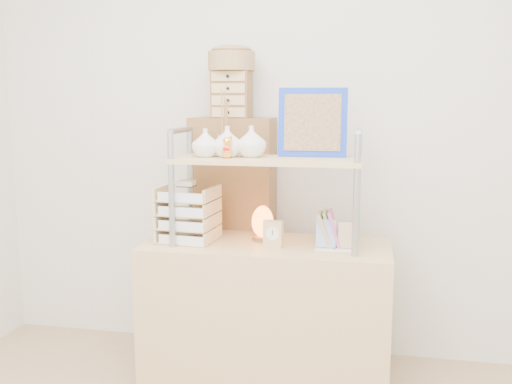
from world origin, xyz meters
TOP-DOWN VIEW (x-y plane):
  - room_shell at (0.00, 0.39)m, footprint 3.42×3.41m
  - desk at (0.00, 1.20)m, footprint 1.20×0.50m
  - cabinet at (-0.26, 1.57)m, footprint 0.45×0.24m
  - hutch at (-0.04, 1.21)m, footprint 0.90×0.34m
  - letter_tray at (-0.39, 1.17)m, footprint 0.27×0.26m
  - salt_lamp at (-0.03, 1.26)m, footprint 0.12×0.11m
  - desk_clock at (0.04, 1.14)m, footprint 0.10×0.05m
  - postcard_stand at (0.34, 1.15)m, footprint 0.20×0.06m
  - drawer_chest at (-0.26, 1.55)m, footprint 0.20×0.16m
  - woven_basket at (-0.26, 1.55)m, footprint 0.25×0.25m

SIDE VIEW (x-z plane):
  - desk at x=0.00m, z-range 0.00..0.75m
  - cabinet at x=-0.26m, z-range 0.00..1.35m
  - postcard_stand at x=0.34m, z-range 0.72..0.86m
  - desk_clock at x=0.04m, z-range 0.75..0.88m
  - salt_lamp at x=-0.03m, z-range 0.75..0.93m
  - letter_tray at x=-0.39m, z-range 0.72..1.03m
  - hutch at x=-0.04m, z-range 0.81..1.57m
  - drawer_chest at x=-0.26m, z-range 1.35..1.60m
  - woven_basket at x=-0.26m, z-range 1.60..1.70m
  - room_shell at x=0.00m, z-range 0.39..3.00m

